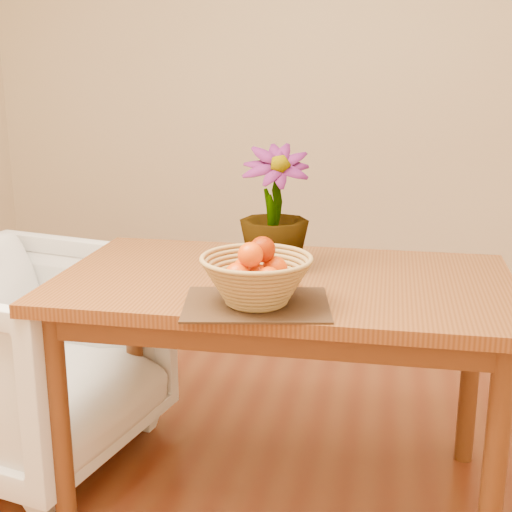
% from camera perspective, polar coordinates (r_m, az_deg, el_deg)
% --- Properties ---
extents(wall_back, '(4.00, 0.02, 2.70)m').
position_cam_1_polar(wall_back, '(4.05, 6.55, 14.52)').
color(wall_back, beige).
rests_on(wall_back, floor).
extents(table, '(1.40, 0.80, 0.75)m').
position_cam_1_polar(table, '(2.23, 2.18, -3.86)').
color(table, brown).
rests_on(table, floor).
extents(placemat, '(0.44, 0.36, 0.01)m').
position_cam_1_polar(placemat, '(1.95, 0.04, -3.88)').
color(placemat, '#332012').
rests_on(placemat, table).
extents(wicker_basket, '(0.31, 0.31, 0.13)m').
position_cam_1_polar(wicker_basket, '(1.93, 0.04, -2.06)').
color(wicker_basket, '#A27F43').
rests_on(wicker_basket, placemat).
extents(orange_pile, '(0.16, 0.15, 0.13)m').
position_cam_1_polar(orange_pile, '(1.92, 0.12, -0.64)').
color(orange_pile, '#E45503').
rests_on(orange_pile, wicker_basket).
extents(potted_plant, '(0.26, 0.26, 0.39)m').
position_cam_1_polar(potted_plant, '(2.26, 1.48, 3.85)').
color(potted_plant, '#1A4313').
rests_on(potted_plant, table).
extents(armchair, '(0.91, 0.95, 0.82)m').
position_cam_1_polar(armchair, '(2.69, -17.97, -6.96)').
color(armchair, '#84685B').
rests_on(armchair, floor).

